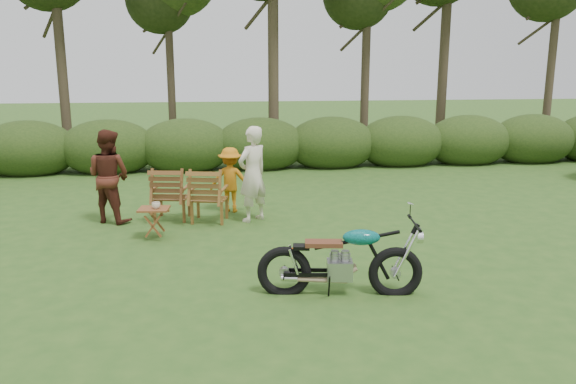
{
  "coord_description": "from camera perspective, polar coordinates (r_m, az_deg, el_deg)",
  "views": [
    {
      "loc": [
        -1.37,
        -6.16,
        2.7
      ],
      "look_at": [
        -0.23,
        1.86,
        0.9
      ],
      "focal_mm": 35.0,
      "sensor_mm": 36.0,
      "label": 1
    }
  ],
  "objects": [
    {
      "name": "ground",
      "position": [
        6.86,
        4.19,
        -10.67
      ],
      "size": [
        80.0,
        80.0,
        0.0
      ],
      "primitive_type": "plane",
      "color": "#294D19",
      "rests_on": "ground"
    },
    {
      "name": "tree_line",
      "position": [
        16.04,
        -1.41,
        16.5
      ],
      "size": [
        22.52,
        11.62,
        8.14
      ],
      "color": "#3A2C20",
      "rests_on": "ground"
    },
    {
      "name": "motorcycle",
      "position": [
        7.0,
        5.22,
        -10.22
      ],
      "size": [
        1.98,
        1.01,
        1.08
      ],
      "primitive_type": null,
      "rotation": [
        0.0,
        0.0,
        -0.16
      ],
      "color": "#0CA197",
      "rests_on": "ground"
    },
    {
      "name": "lawn_chair_right",
      "position": [
        10.19,
        -7.92,
        -2.96
      ],
      "size": [
        0.81,
        0.81,
        0.98
      ],
      "primitive_type": null,
      "rotation": [
        0.0,
        0.0,
        2.91
      ],
      "color": "brown",
      "rests_on": "ground"
    },
    {
      "name": "lawn_chair_left",
      "position": [
        10.44,
        -11.62,
        -2.72
      ],
      "size": [
        0.77,
        0.77,
        0.97
      ],
      "primitive_type": null,
      "rotation": [
        0.0,
        0.0,
        2.96
      ],
      "color": "brown",
      "rests_on": "ground"
    },
    {
      "name": "side_table",
      "position": [
        9.28,
        -13.39,
        -3.11
      ],
      "size": [
        0.53,
        0.46,
        0.51
      ],
      "primitive_type": null,
      "rotation": [
        0.0,
        0.0,
        -0.1
      ],
      "color": "brown",
      "rests_on": "ground"
    },
    {
      "name": "cup",
      "position": [
        9.16,
        -13.26,
        -1.33
      ],
      "size": [
        0.15,
        0.15,
        0.1
      ],
      "primitive_type": "imported",
      "rotation": [
        0.0,
        0.0,
        0.14
      ],
      "color": "beige",
      "rests_on": "side_table"
    },
    {
      "name": "adult_a",
      "position": [
        10.15,
        -3.55,
        -2.91
      ],
      "size": [
        0.74,
        0.71,
        1.71
      ],
      "primitive_type": "imported",
      "rotation": [
        0.0,
        0.0,
        3.81
      ],
      "color": "beige",
      "rests_on": "ground"
    },
    {
      "name": "adult_b",
      "position": [
        10.57,
        -17.45,
        -2.86
      ],
      "size": [
        1.01,
        0.94,
        1.65
      ],
      "primitive_type": "imported",
      "rotation": [
        0.0,
        0.0,
        2.63
      ],
      "color": "#4C2015",
      "rests_on": "ground"
    },
    {
      "name": "child",
      "position": [
        10.82,
        -5.79,
        -1.98
      ],
      "size": [
        0.86,
        0.58,
        1.24
      ],
      "primitive_type": "imported",
      "rotation": [
        0.0,
        0.0,
        2.98
      ],
      "color": "#C27112",
      "rests_on": "ground"
    }
  ]
}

